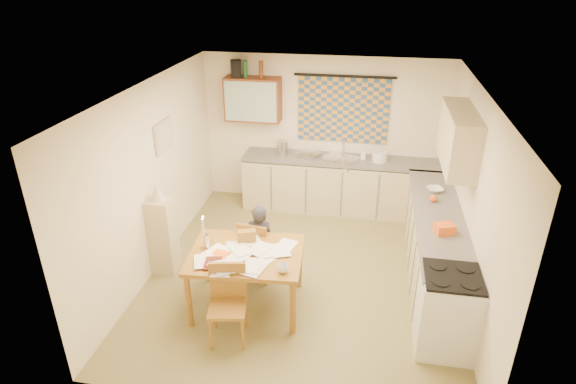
% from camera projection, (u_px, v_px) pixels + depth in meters
% --- Properties ---
extents(floor, '(4.00, 4.50, 0.02)m').
position_uv_depth(floor, '(303.00, 273.00, 6.52)').
color(floor, olive).
rests_on(floor, ground).
extents(ceiling, '(4.00, 4.50, 0.02)m').
position_uv_depth(ceiling, '(306.00, 89.00, 5.42)').
color(ceiling, white).
rests_on(ceiling, floor).
extents(wall_back, '(4.00, 0.02, 2.50)m').
position_uv_depth(wall_back, '(324.00, 132.00, 7.97)').
color(wall_back, '#F4E6C6').
rests_on(wall_back, floor).
extents(wall_front, '(4.00, 0.02, 2.50)m').
position_uv_depth(wall_front, '(264.00, 305.00, 3.97)').
color(wall_front, '#F4E6C6').
rests_on(wall_front, floor).
extents(wall_left, '(0.02, 4.50, 2.50)m').
position_uv_depth(wall_left, '(152.00, 178.00, 6.29)').
color(wall_left, '#F4E6C6').
rests_on(wall_left, floor).
extents(wall_right, '(0.02, 4.50, 2.50)m').
position_uv_depth(wall_right, '(473.00, 203.00, 5.65)').
color(wall_right, '#F4E6C6').
rests_on(wall_right, floor).
extents(window_blind, '(1.45, 0.03, 1.05)m').
position_uv_depth(window_blind, '(343.00, 110.00, 7.72)').
color(window_blind, '#2D5180').
rests_on(window_blind, wall_back).
extents(curtain_rod, '(1.60, 0.04, 0.04)m').
position_uv_depth(curtain_rod, '(345.00, 76.00, 7.46)').
color(curtain_rod, black).
rests_on(curtain_rod, wall_back).
extents(wall_cabinet, '(0.90, 0.34, 0.70)m').
position_uv_depth(wall_cabinet, '(253.00, 99.00, 7.76)').
color(wall_cabinet, '#642E15').
rests_on(wall_cabinet, wall_back).
extents(wall_cabinet_glass, '(0.84, 0.02, 0.64)m').
position_uv_depth(wall_cabinet_glass, '(250.00, 102.00, 7.61)').
color(wall_cabinet_glass, '#99B2A5').
rests_on(wall_cabinet_glass, wall_back).
extents(upper_cabinet_right, '(0.34, 1.30, 0.70)m').
position_uv_depth(upper_cabinet_right, '(458.00, 138.00, 5.91)').
color(upper_cabinet_right, tan).
rests_on(upper_cabinet_right, wall_right).
extents(framed_print, '(0.04, 0.50, 0.40)m').
position_uv_depth(framed_print, '(164.00, 136.00, 6.44)').
color(framed_print, beige).
rests_on(framed_print, wall_left).
extents(print_canvas, '(0.01, 0.42, 0.32)m').
position_uv_depth(print_canvas, '(165.00, 136.00, 6.44)').
color(print_canvas, white).
rests_on(print_canvas, wall_left).
extents(counter_back, '(3.30, 0.62, 0.92)m').
position_uv_depth(counter_back, '(343.00, 185.00, 7.99)').
color(counter_back, tan).
rests_on(counter_back, floor).
extents(counter_right, '(0.62, 2.95, 0.92)m').
position_uv_depth(counter_right, '(435.00, 247.00, 6.26)').
color(counter_right, tan).
rests_on(counter_right, floor).
extents(stove, '(0.60, 0.60, 0.94)m').
position_uv_depth(stove, '(447.00, 312.00, 5.08)').
color(stove, white).
rests_on(stove, floor).
extents(sink, '(0.68, 0.63, 0.10)m').
position_uv_depth(sink, '(340.00, 161.00, 7.81)').
color(sink, silver).
rests_on(sink, counter_back).
extents(tap, '(0.03, 0.03, 0.28)m').
position_uv_depth(tap, '(343.00, 147.00, 7.89)').
color(tap, silver).
rests_on(tap, counter_back).
extents(dish_rack, '(0.44, 0.42, 0.06)m').
position_uv_depth(dish_rack, '(308.00, 155.00, 7.86)').
color(dish_rack, silver).
rests_on(dish_rack, counter_back).
extents(kettle, '(0.24, 0.24, 0.24)m').
position_uv_depth(kettle, '(282.00, 148.00, 7.89)').
color(kettle, silver).
rests_on(kettle, counter_back).
extents(mixing_bowl, '(0.26, 0.26, 0.16)m').
position_uv_depth(mixing_bowl, '(380.00, 157.00, 7.66)').
color(mixing_bowl, white).
rests_on(mixing_bowl, counter_back).
extents(soap_bottle, '(0.12, 0.12, 0.17)m').
position_uv_depth(soap_bottle, '(364.00, 154.00, 7.74)').
color(soap_bottle, white).
rests_on(soap_bottle, counter_back).
extents(bowl, '(0.35, 0.35, 0.05)m').
position_uv_depth(bowl, '(435.00, 190.00, 6.68)').
color(bowl, white).
rests_on(bowl, counter_right).
extents(orange_bag, '(0.26, 0.23, 0.12)m').
position_uv_depth(orange_bag, '(444.00, 229.00, 5.64)').
color(orange_bag, orange).
rests_on(orange_bag, counter_right).
extents(fruit_orange, '(0.10, 0.10, 0.10)m').
position_uv_depth(fruit_orange, '(433.00, 198.00, 6.38)').
color(fruit_orange, orange).
rests_on(fruit_orange, counter_right).
extents(speaker, '(0.22, 0.24, 0.26)m').
position_uv_depth(speaker, '(236.00, 68.00, 7.59)').
color(speaker, black).
rests_on(speaker, wall_cabinet).
extents(bottle_green, '(0.08, 0.08, 0.26)m').
position_uv_depth(bottle_green, '(245.00, 69.00, 7.57)').
color(bottle_green, '#195926').
rests_on(bottle_green, wall_cabinet).
extents(bottle_brown, '(0.07, 0.07, 0.26)m').
position_uv_depth(bottle_brown, '(261.00, 69.00, 7.53)').
color(bottle_brown, '#642E15').
rests_on(bottle_brown, wall_cabinet).
extents(dining_table, '(1.37, 1.08, 0.75)m').
position_uv_depth(dining_table, '(247.00, 279.00, 5.75)').
color(dining_table, brown).
rests_on(dining_table, floor).
extents(chair_far, '(0.44, 0.44, 0.87)m').
position_uv_depth(chair_far, '(257.00, 259.00, 6.33)').
color(chair_far, brown).
rests_on(chair_far, floor).
extents(chair_near, '(0.47, 0.47, 0.89)m').
position_uv_depth(chair_near, '(228.00, 318.00, 5.28)').
color(chair_near, brown).
rests_on(chair_near, floor).
extents(person, '(0.45, 0.34, 1.09)m').
position_uv_depth(person, '(259.00, 244.00, 6.16)').
color(person, black).
rests_on(person, floor).
extents(shelf_stand, '(0.32, 0.30, 1.07)m').
position_uv_depth(shelf_stand, '(163.00, 236.00, 6.36)').
color(shelf_stand, tan).
rests_on(shelf_stand, floor).
extents(lampshade, '(0.20, 0.20, 0.22)m').
position_uv_depth(lampshade, '(157.00, 192.00, 6.08)').
color(lampshade, beige).
rests_on(lampshade, shelf_stand).
extents(letter_rack, '(0.24, 0.17, 0.16)m').
position_uv_depth(letter_rack, '(247.00, 236.00, 5.77)').
color(letter_rack, brown).
rests_on(letter_rack, dining_table).
extents(mug, '(0.18, 0.18, 0.10)m').
position_uv_depth(mug, '(283.00, 268.00, 5.23)').
color(mug, white).
rests_on(mug, dining_table).
extents(magazine, '(0.28, 0.32, 0.02)m').
position_uv_depth(magazine, '(204.00, 264.00, 5.37)').
color(magazine, maroon).
rests_on(magazine, dining_table).
extents(book, '(0.33, 0.36, 0.02)m').
position_uv_depth(book, '(211.00, 255.00, 5.54)').
color(book, orange).
rests_on(book, dining_table).
extents(orange_box, '(0.13, 0.09, 0.04)m').
position_uv_depth(orange_box, '(212.00, 266.00, 5.32)').
color(orange_box, orange).
rests_on(orange_box, dining_table).
extents(eyeglasses, '(0.14, 0.08, 0.02)m').
position_uv_depth(eyeglasses, '(255.00, 267.00, 5.32)').
color(eyeglasses, black).
rests_on(eyeglasses, dining_table).
extents(candle_holder, '(0.06, 0.06, 0.18)m').
position_uv_depth(candle_holder, '(207.00, 241.00, 5.65)').
color(candle_holder, silver).
rests_on(candle_holder, dining_table).
extents(candle, '(0.02, 0.02, 0.22)m').
position_uv_depth(candle, '(203.00, 227.00, 5.55)').
color(candle, white).
rests_on(candle, dining_table).
extents(candle_flame, '(0.02, 0.02, 0.02)m').
position_uv_depth(candle_flame, '(203.00, 217.00, 5.52)').
color(candle_flame, '#FFCC66').
rests_on(candle_flame, dining_table).
extents(papers, '(1.14, 1.01, 0.03)m').
position_uv_depth(papers, '(244.00, 255.00, 5.52)').
color(papers, white).
rests_on(papers, dining_table).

